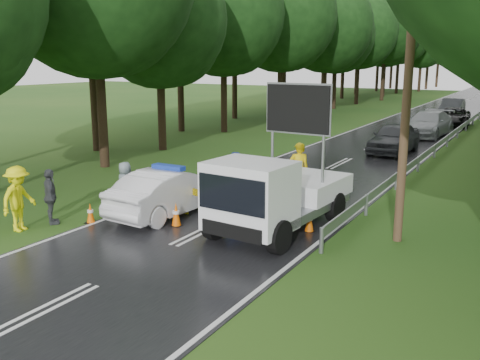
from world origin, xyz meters
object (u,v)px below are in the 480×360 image
Objects in this scene: civilian at (237,180)px; work_truck at (274,194)px; queue_car_first at (394,138)px; officer at (299,170)px; barrier at (200,197)px; queue_car_third at (453,117)px; queue_car_second at (428,124)px; police_sedan at (169,192)px; queue_car_fourth at (452,108)px.

work_truck is at bearing -75.80° from civilian.
work_truck is 1.15× the size of queue_car_first.
officer is 2.54m from civilian.
barrier is at bearing -176.01° from work_truck.
officer is at bearing -97.96° from queue_car_third.
queue_car_second is (0.36, 7.51, 0.00)m from queue_car_first.
work_truck is 29.44m from queue_car_third.
civilian is at bearing -122.38° from police_sedan.
police_sedan is 0.83× the size of queue_car_second.
barrier is 1.07× the size of officer.
civilian reaches higher than queue_car_third.
queue_car_third is (3.25, 29.41, -0.02)m from barrier.
officer reaches higher than barrier.
barrier is 1.89m from civilian.
queue_car_third is at bearing 100.40° from barrier.
civilian reaches higher than police_sedan.
officer reaches higher than police_sedan.
police_sedan is at bearing -162.95° from civilian.
queue_car_first reaches higher than queue_car_third.
officer is 0.43× the size of queue_car_first.
work_truck is 4.14m from officer.
officer reaches higher than queue_car_fourth.
queue_car_second is at bearing -89.49° from queue_car_fourth.
civilian is at bearing -100.47° from queue_car_third.
queue_car_fourth is at bearing 94.54° from queue_car_third.
queue_car_first is (-0.34, 15.48, -0.34)m from work_truck.
work_truck is at bearing -175.09° from police_sedan.
police_sedan is at bearing -102.78° from queue_car_third.
officer is 25.46m from queue_car_third.
officer is 1.08× the size of civilian.
civilian is 27.71m from queue_car_third.
officer is at bearing 84.25° from barrier.
queue_car_first is 0.85× the size of queue_car_second.
queue_car_second is at bearing 89.63° from queue_car_first.
work_truck reaches higher than police_sedan.
queue_car_second is (2.34, 21.11, -0.14)m from civilian.
queue_car_third is (4.37, 29.51, -0.06)m from police_sedan.
police_sedan is at bearing -99.96° from queue_car_first.
queue_car_first is 7.51m from queue_car_second.
civilian is 21.24m from queue_car_second.
barrier is at bearing -96.03° from queue_car_first.
officer is (-0.97, 4.02, -0.12)m from work_truck.
queue_car_third is at bearing -82.60° from queue_car_fourth.
work_truck is 22.98m from queue_car_second.
barrier is 0.45× the size of queue_car_fourth.
barrier is at bearing -94.93° from queue_car_fourth.
queue_car_first is at bearing -91.20° from queue_car_fourth.
queue_car_third is (2.95, 27.56, -0.26)m from civilian.
queue_car_fourth is at bearing 95.15° from work_truck.
queue_car_second is (2.64, 22.96, 0.10)m from barrier.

